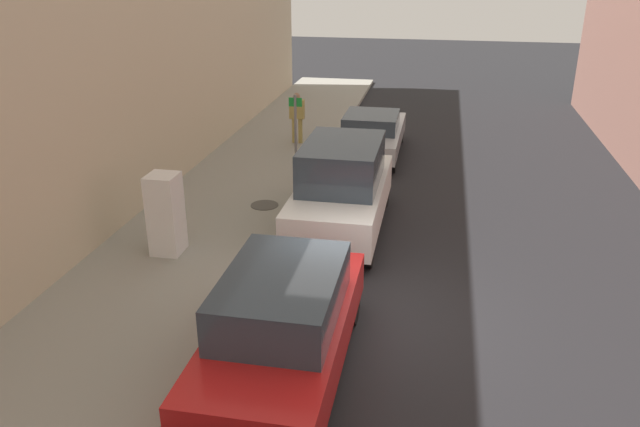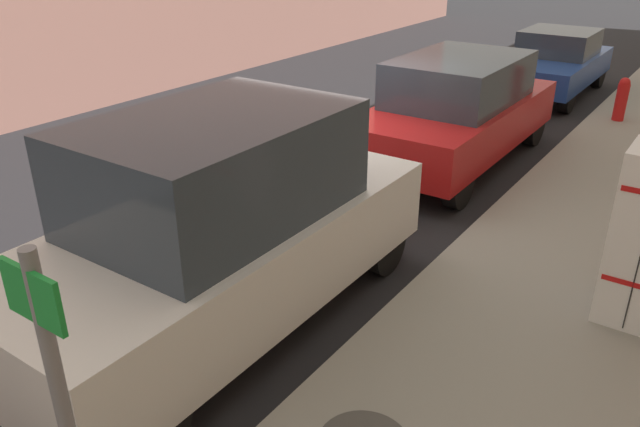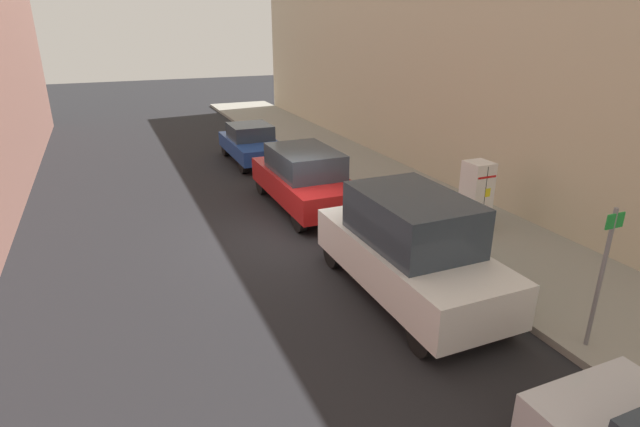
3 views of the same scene
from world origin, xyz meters
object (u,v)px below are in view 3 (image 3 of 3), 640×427
at_px(discarded_refrigerator, 476,195).
at_px(parked_hatchback_blue, 252,143).
at_px(parked_van_white, 410,247).
at_px(parked_suv_red, 305,178).
at_px(street_sign_post, 602,271).
at_px(fire_hydrant, 315,154).

distance_m(discarded_refrigerator, parked_hatchback_blue, 9.65).
relative_size(discarded_refrigerator, parked_van_white, 0.37).
bearing_deg(discarded_refrigerator, parked_suv_red, -45.48).
bearing_deg(street_sign_post, parked_suv_red, -78.34).
height_order(fire_hydrant, parked_suv_red, parked_suv_red).
relative_size(fire_hydrant, parked_suv_red, 0.18).
bearing_deg(fire_hydrant, parked_hatchback_blue, -46.08).
bearing_deg(discarded_refrigerator, fire_hydrant, -77.93).
xyz_separation_m(fire_hydrant, parked_hatchback_blue, (1.85, -1.92, 0.17)).
height_order(street_sign_post, parked_suv_red, street_sign_post).
xyz_separation_m(parked_hatchback_blue, parked_van_white, (0.00, 11.17, 0.31)).
relative_size(fire_hydrant, parked_hatchback_blue, 0.21).
relative_size(parked_hatchback_blue, parked_van_white, 0.86).
xyz_separation_m(street_sign_post, parked_suv_red, (1.72, -8.33, -0.60)).
xyz_separation_m(street_sign_post, parked_van_white, (1.72, -2.77, -0.45)).
height_order(parked_hatchback_blue, parked_van_white, parked_van_white).
height_order(discarded_refrigerator, street_sign_post, street_sign_post).
bearing_deg(fire_hydrant, parked_suv_red, 63.31).
bearing_deg(parked_van_white, fire_hydrant, -101.32).
relative_size(parked_hatchback_blue, parked_suv_red, 0.87).
distance_m(street_sign_post, parked_suv_red, 8.53).
bearing_deg(parked_hatchback_blue, fire_hydrant, 133.92).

